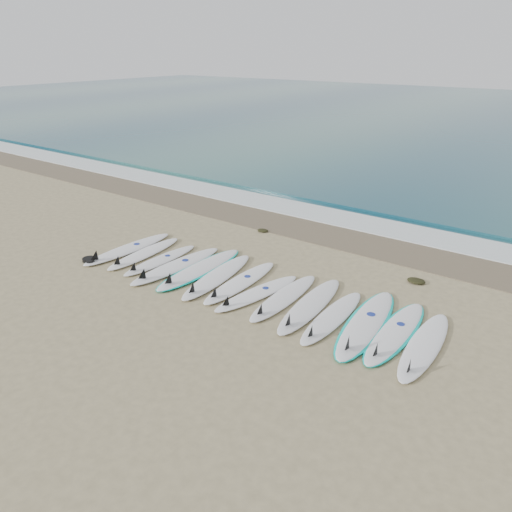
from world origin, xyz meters
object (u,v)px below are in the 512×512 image
Objects in this scene: surfboard_7 at (256,294)px; leash_coil at (89,260)px; surfboard_0 at (126,249)px; surfboard_13 at (424,347)px.

surfboard_7 is 4.46m from leash_coil.
surfboard_7 is 5.30× the size of leash_coil.
surfboard_7 is at bearing -0.02° from surfboard_0.
surfboard_0 is 1.13× the size of surfboard_7.
surfboard_7 is at bearing 12.47° from leash_coil.
surfboard_13 is (7.70, 0.09, -0.00)m from surfboard_0.
leash_coil is (-0.20, -0.98, -0.01)m from surfboard_0.
surfboard_7 reaches higher than leash_coil.
surfboard_7 is 3.56m from surfboard_13.
surfboard_0 is at bearing 78.25° from leash_coil.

